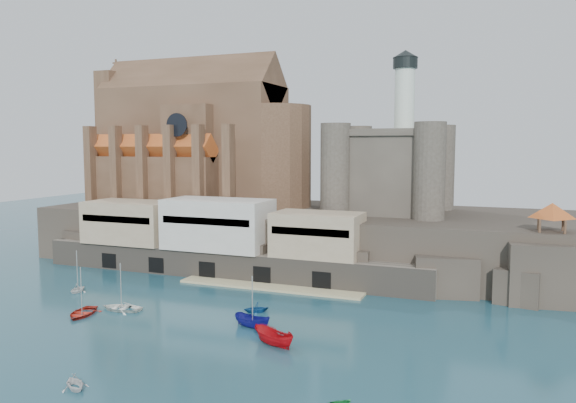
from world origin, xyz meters
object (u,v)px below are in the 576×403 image
Objects in this scene: castle_keep at (391,167)px; boat_2 at (253,327)px; pavilion at (552,213)px; boat_1 at (75,389)px; church at (200,146)px; boat_0 at (82,315)px.

boat_2 is (-8.47, -41.34, -18.31)m from castle_keep.
pavilion is 65.12m from boat_1.
church is 51.62m from boat_0.
boat_2 is (-34.39, -26.27, -12.73)m from pavilion.
castle_keep is at bearing 39.59° from boat_0.
castle_keep is at bearing -1.11° from church.
church reaches higher than boat_1.
boat_0 is at bearing -79.13° from church.
castle_keep is 5.60× the size of boat_2.
boat_0 is at bearing 112.40° from boat_2.
castle_keep is at bearing 149.82° from pavilion.
pavilion is (66.13, -15.85, -9.40)m from church.
church is 1.60× the size of castle_keep.
pavilion reaches higher than boat_2.
church reaches higher than pavilion.
church reaches higher than castle_keep.
boat_1 is 0.62× the size of boat_2.
pavilion reaches higher than boat_0.
church is 57.19m from boat_2.
castle_keep is 67.65m from boat_1.
castle_keep is 30.50m from pavilion.
castle_keep is at bearing 1.71° from boat_2.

